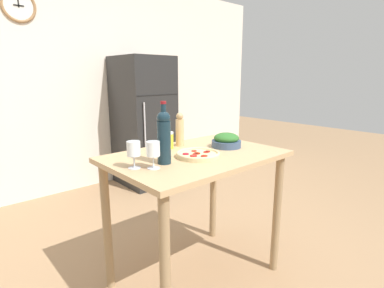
{
  "coord_description": "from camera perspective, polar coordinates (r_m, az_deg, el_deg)",
  "views": [
    {
      "loc": [
        -1.26,
        -1.38,
        1.4
      ],
      "look_at": [
        0.0,
        0.04,
        0.97
      ],
      "focal_mm": 28.0,
      "sensor_mm": 36.0,
      "label": 1
    }
  ],
  "objects": [
    {
      "name": "wall_back",
      "position": [
        3.89,
        -23.14,
        10.47
      ],
      "size": [
        6.4,
        0.09,
        2.6
      ],
      "color": "silver",
      "rests_on": "ground_plane"
    },
    {
      "name": "refrigerator",
      "position": [
        3.93,
        -9.21,
        4.22
      ],
      "size": [
        0.61,
        0.71,
        1.63
      ],
      "color": "black",
      "rests_on": "ground_plane"
    },
    {
      "name": "prep_counter",
      "position": [
        1.98,
        0.73,
        -6.04
      ],
      "size": [
        1.11,
        0.75,
        0.91
      ],
      "color": "tan",
      "rests_on": "ground_plane"
    },
    {
      "name": "salad_bowl",
      "position": [
        2.13,
        6.5,
        0.64
      ],
      "size": [
        0.21,
        0.21,
        0.1
      ],
      "color": "#384C6B",
      "rests_on": "prep_counter"
    },
    {
      "name": "homemade_pizza",
      "position": [
        1.86,
        1.17,
        -1.99
      ],
      "size": [
        0.27,
        0.27,
        0.03
      ],
      "color": "#DBC189",
      "rests_on": "prep_counter"
    },
    {
      "name": "wine_bottle",
      "position": [
        1.7,
        -5.38,
        1.56
      ],
      "size": [
        0.08,
        0.08,
        0.36
      ],
      "color": "#142833",
      "rests_on": "prep_counter"
    },
    {
      "name": "wine_glass_far",
      "position": [
        1.65,
        -11.08,
        -1.16
      ],
      "size": [
        0.07,
        0.07,
        0.15
      ],
      "color": "silver",
      "rests_on": "prep_counter"
    },
    {
      "name": "ground_plane",
      "position": [
        2.34,
        0.67,
        -23.89
      ],
      "size": [
        14.0,
        14.0,
        0.0
      ],
      "primitive_type": "plane",
      "color": "#9E7A56"
    },
    {
      "name": "salt_canister",
      "position": [
        2.08,
        -4.61,
        0.73
      ],
      "size": [
        0.08,
        0.08,
        0.12
      ],
      "color": "yellow",
      "rests_on": "prep_counter"
    },
    {
      "name": "wine_glass_near",
      "position": [
        1.63,
        -7.42,
        -1.18
      ],
      "size": [
        0.07,
        0.07,
        0.15
      ],
      "color": "silver",
      "rests_on": "prep_counter"
    },
    {
      "name": "pepper_mill",
      "position": [
        2.14,
        -2.35,
        2.66
      ],
      "size": [
        0.06,
        0.06,
        0.24
      ],
      "color": "tan",
      "rests_on": "prep_counter"
    }
  ]
}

